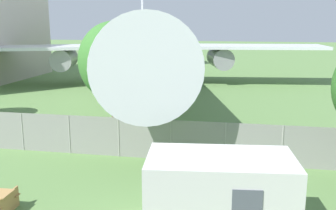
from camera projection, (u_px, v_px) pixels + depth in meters
name	position (u px, v px, depth m)	size (l,w,h in m)	color
perimeter_fence	(119.00, 137.00, 18.96)	(56.07, 0.07, 1.95)	gray
airplane	(143.00, 41.00, 38.28)	(36.90, 46.13, 14.03)	silver
portable_cabin	(220.00, 194.00, 12.17)	(4.75, 2.97, 2.44)	silver
tree_near_hangar	(114.00, 62.00, 18.66)	(3.42, 3.42, 6.48)	brown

